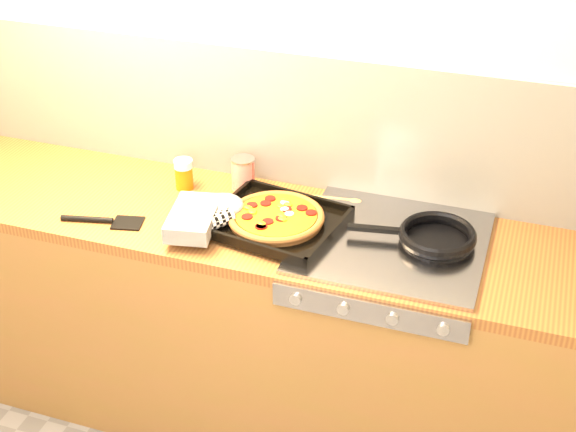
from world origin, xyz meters
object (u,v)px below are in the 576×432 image
(pizza_on_tray, at_px, (254,217))
(frying_pan, at_px, (436,237))
(juice_glass, at_px, (184,174))
(tomato_can, at_px, (243,173))

(pizza_on_tray, distance_m, frying_pan, 0.60)
(frying_pan, distance_m, juice_glass, 0.93)
(tomato_can, bearing_deg, frying_pan, -12.41)
(pizza_on_tray, bearing_deg, juice_glass, 152.29)
(pizza_on_tray, xyz_separation_m, juice_glass, (-0.34, 0.18, 0.01))
(pizza_on_tray, xyz_separation_m, frying_pan, (0.59, 0.09, -0.01))
(juice_glass, bearing_deg, frying_pan, -5.67)
(tomato_can, bearing_deg, pizza_on_tray, -61.20)
(pizza_on_tray, relative_size, juice_glass, 5.08)
(tomato_can, bearing_deg, juice_glass, -161.64)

